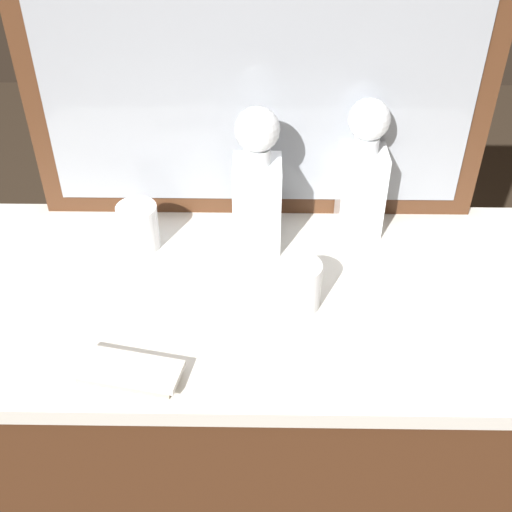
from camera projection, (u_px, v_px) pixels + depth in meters
name	position (u px, v px, depth m)	size (l,w,h in m)	color
dresser	(256.00, 439.00, 1.43)	(1.12, 0.55, 0.89)	#472816
dresser_mirror	(258.00, 24.00, 1.11)	(0.89, 0.03, 0.79)	#472816
crystal_decanter_rear	(362.00, 180.00, 1.24)	(0.09, 0.09, 0.28)	white
crystal_decanter_front	(257.00, 193.00, 1.19)	(0.09, 0.09, 0.29)	white
crystal_tumbler_center	(139.00, 228.00, 1.23)	(0.08, 0.08, 0.09)	white
crystal_tumbler_far_right	(299.00, 287.00, 1.10)	(0.08, 0.08, 0.09)	white
silver_brush_right	(128.00, 372.00, 0.98)	(0.18, 0.10, 0.02)	#B7A88C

